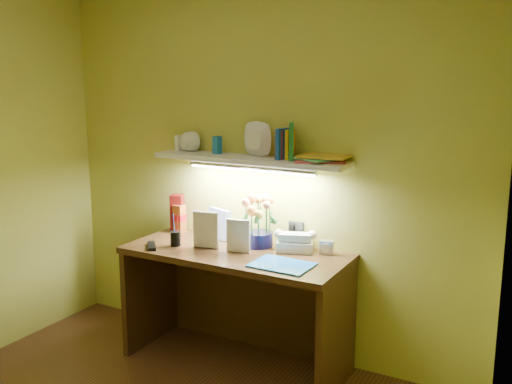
% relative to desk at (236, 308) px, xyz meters
% --- Properties ---
extents(desk, '(1.40, 0.60, 0.75)m').
position_rel_desk_xyz_m(desk, '(0.00, 0.00, 0.00)').
color(desk, '#391F0F').
rests_on(desk, ground).
extents(flower_bouquet, '(0.24, 0.24, 0.32)m').
position_rel_desk_xyz_m(flower_bouquet, '(0.08, 0.16, 0.54)').
color(flower_bouquet, black).
rests_on(flower_bouquet, desk).
extents(telephone, '(0.26, 0.23, 0.13)m').
position_rel_desk_xyz_m(telephone, '(0.32, 0.18, 0.44)').
color(telephone, white).
rests_on(telephone, desk).
extents(desk_clock, '(0.09, 0.05, 0.08)m').
position_rel_desk_xyz_m(desk_clock, '(0.52, 0.21, 0.42)').
color(desk_clock, '#ACABB0').
rests_on(desk_clock, desk).
extents(whisky_bottle, '(0.07, 0.07, 0.25)m').
position_rel_desk_xyz_m(whisky_bottle, '(-0.56, 0.18, 0.50)').
color(whisky_bottle, '#A34F1C').
rests_on(whisky_bottle, desk).
extents(whisky_box, '(0.11, 0.11, 0.26)m').
position_rel_desk_xyz_m(whisky_box, '(-0.59, 0.20, 0.51)').
color(whisky_box, '#4E0B08').
rests_on(whisky_box, desk).
extents(pen_cup, '(0.07, 0.07, 0.16)m').
position_rel_desk_xyz_m(pen_cup, '(-0.39, -0.09, 0.45)').
color(pen_cup, black).
rests_on(pen_cup, desk).
extents(art_card, '(0.20, 0.11, 0.20)m').
position_rel_desk_xyz_m(art_card, '(-0.24, 0.19, 0.47)').
color(art_card, silver).
rests_on(art_card, desk).
extents(tv_remote, '(0.15, 0.16, 0.02)m').
position_rel_desk_xyz_m(tv_remote, '(-0.50, -0.19, 0.38)').
color(tv_remote, black).
rests_on(tv_remote, desk).
extents(blue_folder, '(0.35, 0.26, 0.01)m').
position_rel_desk_xyz_m(blue_folder, '(0.38, -0.12, 0.38)').
color(blue_folder, blue).
rests_on(blue_folder, desk).
extents(desk_book_a, '(0.18, 0.04, 0.23)m').
position_rel_desk_xyz_m(desk_book_a, '(-0.28, -0.05, 0.49)').
color(desk_book_a, silver).
rests_on(desk_book_a, desk).
extents(desk_book_b, '(0.15, 0.04, 0.21)m').
position_rel_desk_xyz_m(desk_book_b, '(-0.04, -0.03, 0.48)').
color(desk_book_b, white).
rests_on(desk_book_b, desk).
extents(wall_shelf, '(1.30, 0.31, 0.26)m').
position_rel_desk_xyz_m(wall_shelf, '(0.01, 0.18, 0.96)').
color(wall_shelf, white).
rests_on(wall_shelf, ground).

